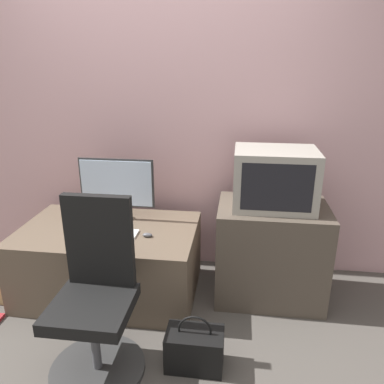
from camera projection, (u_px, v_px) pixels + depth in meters
The scene contains 10 objects.
ground_plane at pixel (120, 375), 2.09m from camera, with size 12.00×12.00×0.00m, color #4C4742.
wall_back at pixel (162, 109), 2.89m from camera, with size 4.40×0.05×2.60m.
desk at pixel (110, 260), 2.76m from camera, with size 1.26×0.78×0.52m.
side_stand at pixel (270, 252), 2.69m from camera, with size 0.76×0.53×0.70m.
main_monitor at pixel (117, 188), 2.76m from camera, with size 0.56×0.18×0.46m.
keyboard at pixel (112, 233), 2.59m from camera, with size 0.36×0.13×0.01m.
mouse at pixel (147, 235), 2.54m from camera, with size 0.07×0.04×0.03m.
crt_tv at pixel (275, 179), 2.51m from camera, with size 0.54×0.40×0.40m.
office_chair at pixel (96, 304), 2.03m from camera, with size 0.53×0.53×0.99m.
handbag at pixel (195, 348), 2.12m from camera, with size 0.32×0.20×0.34m.
Camera 1 is at (0.61, -1.56, 1.66)m, focal length 35.00 mm.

